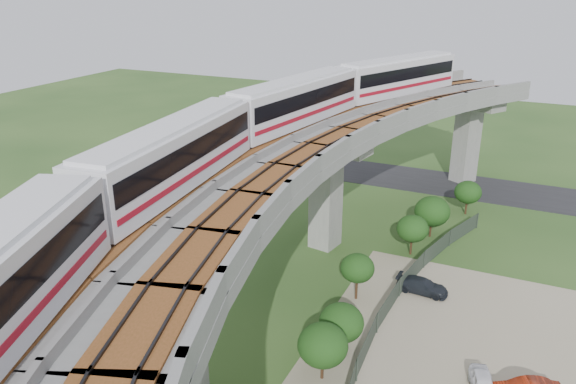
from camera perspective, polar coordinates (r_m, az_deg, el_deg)
name	(u,v)px	position (r m, az deg, el deg)	size (l,w,h in m)	color
ground	(259,303)	(40.05, -2.97, -11.22)	(160.00, 160.00, 0.00)	#2A4A1D
dirt_lot	(460,376)	(35.20, 17.09, -17.40)	(18.00, 26.00, 0.04)	gray
asphalt_road	(378,174)	(65.54, 9.15, 1.81)	(60.00, 8.00, 0.03)	#232326
viaduct	(312,191)	(34.51, 2.43, 0.12)	(19.58, 73.98, 11.40)	#99968E
metro_train	(267,130)	(35.69, -2.13, 6.34)	(11.01, 61.33, 3.64)	silver
fence	(397,328)	(36.85, 11.00, -13.42)	(3.87, 38.73, 1.50)	#2D382D
tree_0	(468,192)	(55.77, 17.81, -0.02)	(2.53, 2.53, 3.32)	#382314
tree_1	(432,211)	(50.03, 14.45, -1.92)	(3.05, 3.05, 3.69)	#382314
tree_2	(413,229)	(46.53, 12.54, -3.65)	(2.57, 2.57, 3.40)	#382314
tree_3	(357,268)	(39.52, 7.07, -7.69)	(2.38, 2.38, 3.48)	#382314
tree_4	(341,323)	(34.62, 5.44, -13.08)	(2.73, 2.73, 3.16)	#382314
tree_5	(323,345)	(32.29, 3.56, -15.26)	(2.85, 2.85, 3.49)	#382314
car_white	(483,384)	(34.08, 19.20, -17.98)	(1.24, 3.07, 1.05)	white
car_dark	(422,286)	(42.01, 13.48, -9.25)	(1.50, 3.69, 1.07)	black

